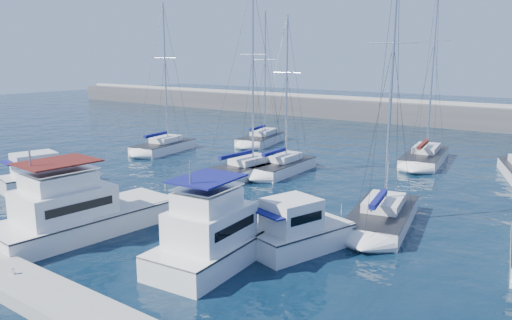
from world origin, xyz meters
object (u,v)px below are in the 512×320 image
Objects in this scene: sailboat_mid_a at (164,146)px; sailboat_mid_b at (247,169)px; sailboat_mid_c at (282,166)px; sailboat_back_b at (425,157)px; motor_yacht_stbd_inner at (219,237)px; motor_yacht_port_inner at (78,214)px; motor_yacht_port_outer at (43,177)px; sailboat_back_a at (262,139)px; motor_yacht_stbd_outer at (298,233)px; sailboat_mid_d at (382,216)px.

sailboat_mid_a is 0.97× the size of sailboat_mid_b.
sailboat_mid_c is 0.75× the size of sailboat_back_b.
motor_yacht_stbd_inner is 0.58× the size of sailboat_mid_a.
motor_yacht_port_inner is 31.97m from sailboat_back_b.
motor_yacht_port_outer is 0.64× the size of motor_yacht_port_inner.
motor_yacht_port_outer is 25.85m from sailboat_back_a.
sailboat_back_b is (0.55, 28.72, -0.59)m from motor_yacht_stbd_inner.
sailboat_back_b is (23.55, 10.80, 0.01)m from sailboat_mid_a.
motor_yacht_stbd_outer is at bearing 29.71° from motor_yacht_port_inner.
motor_yacht_port_inner is 8.81m from motor_yacht_stbd_inner.
motor_yacht_port_inner is 0.62× the size of sailboat_mid_d.
sailboat_back_b is at bearing 77.84° from motor_yacht_port_inner.
motor_yacht_stbd_inner is (8.60, 1.91, -0.00)m from motor_yacht_port_inner.
motor_yacht_stbd_outer is at bearing 15.61° from motor_yacht_port_outer.
sailboat_mid_d is at bearing 89.28° from motor_yacht_stbd_outer.
sailboat_mid_b is at bearing -22.17° from sailboat_mid_a.
motor_yacht_stbd_inner is at bearing -68.31° from sailboat_mid_c.
motor_yacht_stbd_outer is 16.57m from sailboat_mid_b.
sailboat_mid_d is at bearing -25.59° from sailboat_mid_a.
motor_yacht_stbd_outer is 0.39× the size of sailboat_back_a.
sailboat_back_b reaches higher than motor_yacht_stbd_outer.
sailboat_mid_b is at bearing 147.95° from sailboat_mid_d.
motor_yacht_port_outer is 19.30m from motor_yacht_stbd_inner.
sailboat_back_a is (-9.81, 10.71, 0.01)m from sailboat_mid_c.
sailboat_mid_c is (-10.36, 14.03, -0.43)m from motor_yacht_stbd_outer.
motor_yacht_stbd_inner reaches higher than motor_yacht_stbd_outer.
sailboat_mid_b reaches higher than motor_yacht_port_outer.
motor_yacht_stbd_inner is at bearing -126.39° from sailboat_mid_d.
sailboat_back_b reaches higher than motor_yacht_port_inner.
sailboat_mid_b is at bearing 152.89° from motor_yacht_stbd_outer.
motor_yacht_stbd_inner is at bearing -110.27° from motor_yacht_stbd_outer.
motor_yacht_stbd_inner is 0.50× the size of sailboat_back_b.
sailboat_mid_d reaches higher than sailboat_mid_a.
sailboat_back_b is at bearing 66.12° from motor_yacht_port_outer.
sailboat_back_b reaches higher than sailboat_mid_a.
motor_yacht_port_inner is 1.18× the size of motor_yacht_stbd_inner.
sailboat_back_a is at bearing 129.65° from sailboat_mid_c.
sailboat_back_b reaches higher than sailboat_mid_d.
motor_yacht_stbd_inner is 1.50× the size of motor_yacht_stbd_outer.
sailboat_back_a reaches higher than motor_yacht_port_inner.
motor_yacht_port_outer is 15.71m from sailboat_mid_b.
sailboat_mid_c is (-7.91, 17.33, -0.62)m from motor_yacht_stbd_inner.
motor_yacht_port_outer is 18.84m from sailboat_mid_c.
sailboat_mid_a reaches higher than sailboat_mid_c.
sailboat_back_a is (-8.12, 13.36, -0.01)m from sailboat_mid_b.
sailboat_mid_c is at bearing 108.93° from motor_yacht_stbd_inner.
motor_yacht_port_inner is 0.68× the size of sailboat_mid_a.
sailboat_mid_a is 0.91× the size of sailboat_mid_d.
motor_yacht_stbd_outer is 31.91m from sailboat_back_a.
sailboat_mid_b is 0.88× the size of sailboat_back_b.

